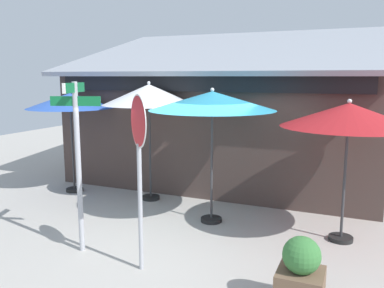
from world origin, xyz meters
name	(u,v)px	position (x,y,z in m)	size (l,w,h in m)	color
ground_plane	(174,240)	(0.00, 0.00, -0.05)	(28.00, 28.00, 0.10)	#ADA8A0
cafe_building	(230,120)	(-0.51, 4.92, 1.71)	(8.84, 5.56, 4.52)	#473833
street_sign_post	(78,150)	(-1.24, -1.14, 1.79)	(0.81, 0.87, 2.93)	#A8AAB2
stop_sign	(139,148)	(0.06, -1.32, 1.94)	(0.59, 0.57, 2.76)	#A8AAB2
patio_umbrella_royal_blue_left	(70,102)	(-3.79, 1.76, 2.37)	(2.20, 2.20, 2.66)	black
patio_umbrella_ivory_center	(149,95)	(-1.58, 1.94, 2.56)	(2.23, 2.23, 2.90)	black
patio_umbrella_teal_right	(212,102)	(0.34, 1.08, 2.51)	(2.56, 2.56, 2.79)	black
patio_umbrella_crimson_far_right	(349,116)	(2.90, 1.10, 2.32)	(2.39, 2.39, 2.62)	black
sidewalk_planter	(301,275)	(2.52, -1.43, 0.44)	(0.60, 0.60, 0.97)	brown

